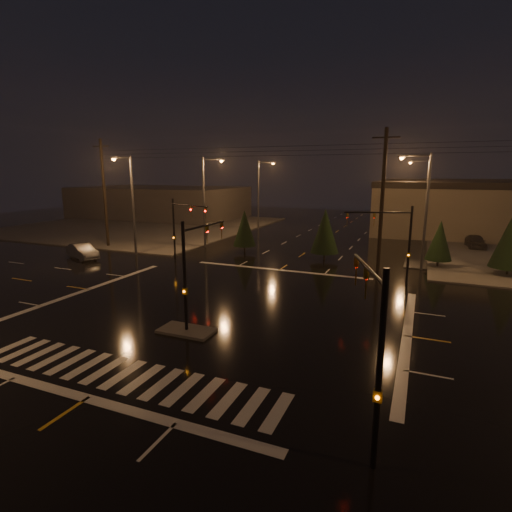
# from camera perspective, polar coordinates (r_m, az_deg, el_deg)

# --- Properties ---
(ground) EXTENTS (140.00, 140.00, 0.00)m
(ground) POSITION_cam_1_polar(r_m,az_deg,el_deg) (25.44, -4.99, -7.53)
(ground) COLOR black
(ground) RESTS_ON ground
(sidewalk_nw) EXTENTS (36.00, 36.00, 0.12)m
(sidewalk_nw) POSITION_cam_1_polar(r_m,az_deg,el_deg) (66.28, -16.03, 4.21)
(sidewalk_nw) COLOR #484540
(sidewalk_nw) RESTS_ON ground
(median_island) EXTENTS (3.00, 1.60, 0.15)m
(median_island) POSITION_cam_1_polar(r_m,az_deg,el_deg) (22.20, -9.87, -10.45)
(median_island) COLOR #484540
(median_island) RESTS_ON ground
(crosswalk) EXTENTS (15.00, 2.60, 0.01)m
(crosswalk) POSITION_cam_1_polar(r_m,az_deg,el_deg) (18.63, -18.45, -15.73)
(crosswalk) COLOR beige
(crosswalk) RESTS_ON ground
(stop_bar_near) EXTENTS (16.00, 0.50, 0.01)m
(stop_bar_near) POSITION_cam_1_polar(r_m,az_deg,el_deg) (17.39, -22.99, -18.21)
(stop_bar_near) COLOR beige
(stop_bar_near) RESTS_ON ground
(stop_bar_far) EXTENTS (16.00, 0.50, 0.01)m
(stop_bar_far) POSITION_cam_1_polar(r_m,az_deg,el_deg) (35.13, 3.36, -2.00)
(stop_bar_far) COLOR beige
(stop_bar_far) RESTS_ON ground
(commercial_block) EXTENTS (30.00, 18.00, 5.60)m
(commercial_block) POSITION_cam_1_polar(r_m,az_deg,el_deg) (78.52, -13.54, 7.50)
(commercial_block) COLOR #443E3B
(commercial_block) RESTS_ON ground
(signal_mast_median) EXTENTS (0.25, 4.59, 6.00)m
(signal_mast_median) POSITION_cam_1_polar(r_m,az_deg,el_deg) (21.85, -8.91, -0.66)
(signal_mast_median) COLOR black
(signal_mast_median) RESTS_ON ground
(signal_mast_ne) EXTENTS (4.84, 1.86, 6.00)m
(signal_mast_ne) POSITION_cam_1_polar(r_m,az_deg,el_deg) (31.72, 19.33, 2.80)
(signal_mast_ne) COLOR black
(signal_mast_ne) RESTS_ON ground
(signal_mast_nw) EXTENTS (4.84, 1.86, 6.00)m
(signal_mast_nw) POSITION_cam_1_polar(r_m,az_deg,el_deg) (37.87, -10.74, 4.66)
(signal_mast_nw) COLOR black
(signal_mast_nw) RESTS_ON ground
(signal_mast_se) EXTENTS (1.55, 3.87, 6.00)m
(signal_mast_se) POSITION_cam_1_polar(r_m,az_deg,el_deg) (12.43, 16.50, -11.09)
(signal_mast_se) COLOR black
(signal_mast_se) RESTS_ON ground
(streetlight_1) EXTENTS (2.77, 0.32, 10.00)m
(streetlight_1) POSITION_cam_1_polar(r_m,az_deg,el_deg) (45.24, -7.12, 8.49)
(streetlight_1) COLOR #38383A
(streetlight_1) RESTS_ON ground
(streetlight_2) EXTENTS (2.77, 0.32, 10.00)m
(streetlight_2) POSITION_cam_1_polar(r_m,az_deg,el_deg) (59.63, 0.62, 9.40)
(streetlight_2) COLOR #38383A
(streetlight_2) RESTS_ON ground
(streetlight_3) EXTENTS (2.77, 0.32, 10.00)m
(streetlight_3) POSITION_cam_1_polar(r_m,az_deg,el_deg) (37.28, 22.74, 6.94)
(streetlight_3) COLOR #38383A
(streetlight_3) RESTS_ON ground
(streetlight_4) EXTENTS (2.77, 0.32, 10.00)m
(streetlight_4) POSITION_cam_1_polar(r_m,az_deg,el_deg) (57.25, 22.90, 8.37)
(streetlight_4) COLOR #38383A
(streetlight_4) RESTS_ON ground
(streetlight_5) EXTENTS (0.32, 2.77, 10.00)m
(streetlight_5) POSITION_cam_1_polar(r_m,az_deg,el_deg) (42.40, -17.49, 7.81)
(streetlight_5) COLOR #38383A
(streetlight_5) RESTS_ON ground
(utility_pole_0) EXTENTS (2.20, 0.32, 12.00)m
(utility_pole_0) POSITION_cam_1_polar(r_m,az_deg,el_deg) (48.48, -20.85, 8.43)
(utility_pole_0) COLOR black
(utility_pole_0) RESTS_ON ground
(utility_pole_1) EXTENTS (2.20, 0.32, 12.00)m
(utility_pole_1) POSITION_cam_1_polar(r_m,az_deg,el_deg) (35.41, 17.57, 7.62)
(utility_pole_1) COLOR black
(utility_pole_1) RESTS_ON ground
(conifer_0) EXTENTS (2.27, 2.27, 4.25)m
(conifer_0) POSITION_cam_1_polar(r_m,az_deg,el_deg) (39.15, 24.75, 2.05)
(conifer_0) COLOR black
(conifer_0) RESTS_ON ground
(conifer_1) EXTENTS (3.03, 3.03, 5.43)m
(conifer_1) POSITION_cam_1_polar(r_m,az_deg,el_deg) (38.70, 32.70, 2.03)
(conifer_1) COLOR black
(conifer_1) RESTS_ON ground
(conifer_3) EXTENTS (2.43, 2.43, 4.49)m
(conifer_3) POSITION_cam_1_polar(r_m,az_deg,el_deg) (42.45, -1.65, 4.00)
(conifer_3) COLOR black
(conifer_3) RESTS_ON ground
(conifer_4) EXTENTS (2.75, 2.75, 4.99)m
(conifer_4) POSITION_cam_1_polar(r_m,az_deg,el_deg) (39.28, 9.83, 3.55)
(conifer_4) COLOR black
(conifer_4) RESTS_ON ground
(car_parked) EXTENTS (2.15, 4.58, 1.51)m
(car_parked) POSITION_cam_1_polar(r_m,az_deg,el_deg) (51.27, 28.88, 1.82)
(car_parked) COLOR black
(car_parked) RESTS_ON ground
(car_crossing) EXTENTS (4.79, 3.17, 1.49)m
(car_crossing) POSITION_cam_1_polar(r_m,az_deg,el_deg) (43.08, -23.55, 0.63)
(car_crossing) COLOR slate
(car_crossing) RESTS_ON ground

